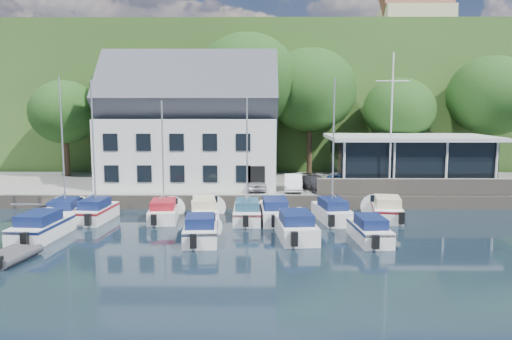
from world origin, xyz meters
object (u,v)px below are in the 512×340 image
at_px(boat_r1_0, 63,154).
at_px(boat_r2_0, 41,225).
at_px(dinghy_1, 9,255).
at_px(boat_r1_5, 275,209).
at_px(boat_r1_6, 333,152).
at_px(car_dgrey, 316,183).
at_px(flagpole, 391,123).
at_px(car_blue, 345,181).
at_px(boat_r1_3, 205,208).
at_px(boat_r2_4, 369,228).
at_px(boat_r2_2, 201,228).
at_px(boat_r1_4, 247,155).
at_px(boat_r1_2, 163,157).
at_px(car_silver, 256,182).
at_px(club_pavilion, 408,160).
at_px(car_white, 293,182).
at_px(boat_r1_1, 94,151).
at_px(harbor_building, 191,132).
at_px(boat_r1_7, 386,207).
at_px(boat_r2_3, 296,224).

distance_m(boat_r1_0, boat_r2_0, 5.82).
bearing_deg(dinghy_1, boat_r2_0, 104.14).
distance_m(boat_r1_5, boat_r1_6, 5.36).
distance_m(car_dgrey, flagpole, 7.24).
bearing_deg(boat_r1_6, car_blue, 64.25).
xyz_separation_m(boat_r1_3, boat_r2_4, (9.82, -5.21, -0.02)).
height_order(boat_r2_2, dinghy_1, boat_r2_2).
relative_size(boat_r1_4, boat_r2_2, 1.66).
bearing_deg(boat_r1_4, boat_r1_5, 2.72).
distance_m(boat_r1_2, boat_r2_0, 8.45).
distance_m(car_silver, flagpole, 11.12).
bearing_deg(boat_r2_2, dinghy_1, -161.38).
relative_size(car_blue, boat_r1_6, 0.42).
height_order(club_pavilion, dinghy_1, club_pavilion).
relative_size(car_dgrey, boat_r2_0, 0.60).
height_order(car_white, car_dgrey, car_white).
bearing_deg(boat_r1_5, car_blue, 45.79).
relative_size(car_silver, boat_r2_2, 0.72).
bearing_deg(boat_r1_5, boat_r1_3, 175.02).
relative_size(boat_r1_4, boat_r2_4, 1.50).
xyz_separation_m(car_white, boat_r1_1, (-13.38, -6.01, 2.95)).
xyz_separation_m(boat_r2_4, dinghy_1, (-18.30, -3.94, -0.38)).
distance_m(harbor_building, dinghy_1, 19.81).
height_order(boat_r1_4, boat_r1_7, boat_r1_4).
xyz_separation_m(boat_r1_6, boat_r1_7, (3.72, 0.61, -3.80)).
relative_size(boat_r1_6, boat_r2_3, 1.45).
bearing_deg(boat_r1_4, boat_r1_1, 179.67).
bearing_deg(boat_r1_6, car_dgrey, 84.77).
xyz_separation_m(boat_r1_7, dinghy_1, (-20.64, -9.47, -0.41)).
height_order(club_pavilion, boat_r1_5, club_pavilion).
distance_m(boat_r2_3, dinghy_1, 14.93).
height_order(flagpole, boat_r1_7, flagpole).
bearing_deg(harbor_building, boat_r2_4, -49.89).
bearing_deg(car_blue, car_white, 179.81).
bearing_deg(club_pavilion, boat_r1_3, -152.12).
xyz_separation_m(boat_r1_7, boat_r2_3, (-6.42, -4.93, 0.02)).
bearing_deg(boat_r1_1, boat_r1_3, 8.24).
height_order(boat_r2_3, boat_r2_4, boat_r2_3).
bearing_deg(boat_r2_0, boat_r1_2, 42.24).
relative_size(harbor_building, boat_r1_1, 1.57).
distance_m(boat_r1_2, boat_r1_7, 15.24).
distance_m(boat_r1_1, boat_r1_3, 8.09).
distance_m(boat_r1_5, boat_r1_7, 7.50).
bearing_deg(car_blue, boat_r1_1, -167.78).
xyz_separation_m(boat_r1_5, boat_r2_0, (-13.48, -4.57, 0.02)).
bearing_deg(car_silver, boat_r1_5, -79.95).
bearing_deg(car_blue, harbor_building, 159.36).
xyz_separation_m(harbor_building, boat_r1_4, (4.93, -9.23, -1.00)).
bearing_deg(car_blue, boat_r1_2, -162.87).
xyz_separation_m(car_white, boat_r1_2, (-8.96, -5.67, 2.55)).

